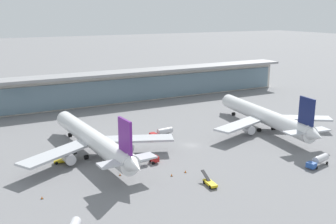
{
  "coord_description": "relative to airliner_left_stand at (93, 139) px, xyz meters",
  "views": [
    {
      "loc": [
        -64.94,
        -106.21,
        42.92
      ],
      "look_at": [
        0.0,
        16.11,
        7.71
      ],
      "focal_mm": 42.53,
      "sensor_mm": 36.0,
      "label": 1
    }
  ],
  "objects": [
    {
      "name": "service_truck_on_taxiway_red",
      "position": [
        27.13,
        7.14,
        -3.57
      ],
      "size": [
        8.75,
        3.07,
        2.95
      ],
      "color": "#B21E1E",
      "rests_on": "ground"
    },
    {
      "name": "terminal_building",
      "position": [
        31.23,
        65.47,
        2.59
      ],
      "size": [
        191.49,
        12.8,
        15.2
      ],
      "color": "beige",
      "rests_on": "ground"
    },
    {
      "name": "safety_cone_delta",
      "position": [
        18.01,
        -24.47,
        -4.96
      ],
      "size": [
        0.62,
        0.62,
        0.7
      ],
      "color": "orange",
      "rests_on": "ground"
    },
    {
      "name": "safety_cone_charlie",
      "position": [
        1.47,
        -17.96,
        -4.96
      ],
      "size": [
        0.62,
        0.62,
        0.7
      ],
      "color": "orange",
      "rests_on": "ground"
    },
    {
      "name": "ground_plane",
      "position": [
        31.23,
        -5.53,
        -5.28
      ],
      "size": [
        1200.0,
        1200.0,
        0.0
      ],
      "primitive_type": "plane",
      "color": "slate"
    },
    {
      "name": "service_truck_at_far_stand_yellow",
      "position": [
        19.27,
        -34.47,
        -4.47
      ],
      "size": [
        2.34,
        6.9,
        2.7
      ],
      "color": "yellow",
      "rests_on": "ground"
    },
    {
      "name": "service_truck_by_tail_yellow",
      "position": [
        -9.83,
        -1.49,
        -4.47
      ],
      "size": [
        6.93,
        2.55,
        2.7
      ],
      "color": "yellow",
      "rests_on": "ground"
    },
    {
      "name": "service_truck_near_nose_red",
      "position": [
        10.11,
        -13.82,
        -3.57
      ],
      "size": [
        8.62,
        2.54,
        2.95
      ],
      "color": "#B21E1E",
      "rests_on": "ground"
    },
    {
      "name": "airliner_centre_stand",
      "position": [
        64.4,
        -3.11,
        0.0
      ],
      "size": [
        48.05,
        62.93,
        16.77
      ],
      "color": "white",
      "rests_on": "ground"
    },
    {
      "name": "safety_cone_bravo",
      "position": [
        -19.77,
        -22.13,
        -4.96
      ],
      "size": [
        0.62,
        0.62,
        0.7
      ],
      "color": "orange",
      "rests_on": "ground"
    },
    {
      "name": "safety_cone_alpha",
      "position": [
        13.54,
        -24.78,
        -4.96
      ],
      "size": [
        0.62,
        0.62,
        0.7
      ],
      "color": "orange",
      "rests_on": "ground"
    },
    {
      "name": "service_truck_under_wing_blue",
      "position": [
        54.02,
        -38.01,
        -3.57
      ],
      "size": [
        8.88,
        4.07,
        2.95
      ],
      "color": "#234C9E",
      "rests_on": "ground"
    },
    {
      "name": "airliner_left_stand",
      "position": [
        0.0,
        0.0,
        0.0
      ],
      "size": [
        48.33,
        62.99,
        16.77
      ],
      "color": "white",
      "rests_on": "ground"
    }
  ]
}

